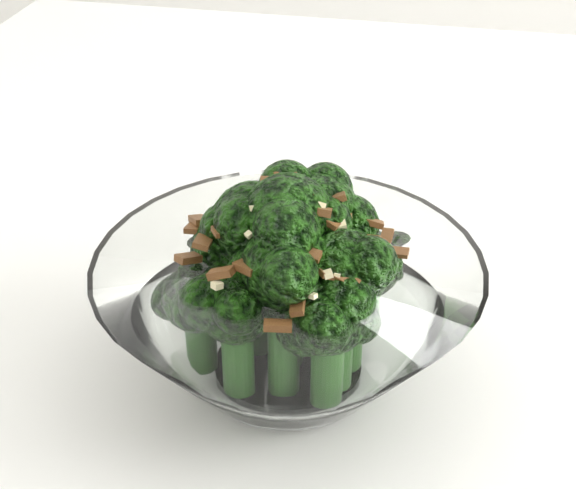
{
  "coord_description": "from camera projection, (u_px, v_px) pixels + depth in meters",
  "views": [
    {
      "loc": [
        -0.16,
        -0.4,
        1.06
      ],
      "look_at": [
        -0.2,
        -0.04,
        0.83
      ],
      "focal_mm": 55.0,
      "sensor_mm": 36.0,
      "label": 1
    }
  ],
  "objects": [
    {
      "name": "broccoli_dish",
      "position": [
        289.0,
        304.0,
        0.44
      ],
      "size": [
        0.19,
        0.19,
        0.12
      ],
      "color": "white",
      "rests_on": "table"
    }
  ]
}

